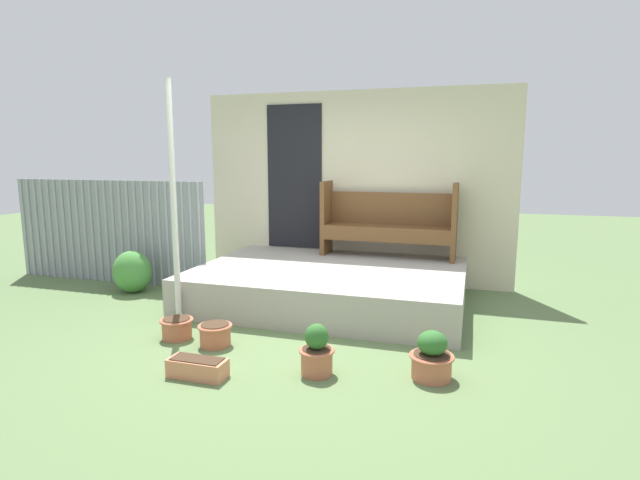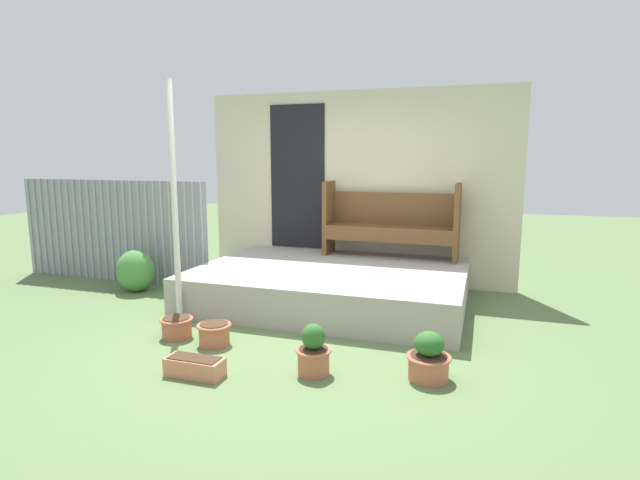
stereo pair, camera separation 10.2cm
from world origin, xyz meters
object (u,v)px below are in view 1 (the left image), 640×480
object	(u,v)px
flower_pot_right	(317,352)
bench	(388,220)
flower_pot_middle	(215,334)
shrub_by_fence	(132,272)
support_post	(174,205)
flower_pot_far_right	(432,358)
planter_box_rect	(198,368)
flower_pot_left	(177,327)

from	to	relation	value
flower_pot_right	bench	bearing A→B (deg)	88.34
flower_pot_middle	shrub_by_fence	bearing A→B (deg)	145.28
support_post	flower_pot_right	size ratio (longest dim) A/B	5.94
flower_pot_far_right	planter_box_rect	world-z (taller)	flower_pot_far_right
support_post	bench	distance (m)	2.78
flower_pot_left	flower_pot_middle	distance (m)	0.45
flower_pot_far_right	bench	bearing A→B (deg)	106.88
shrub_by_fence	flower_pot_middle	bearing A→B (deg)	-34.72
bench	flower_pot_far_right	distance (m)	2.85
flower_pot_right	flower_pot_left	bearing A→B (deg)	166.45
shrub_by_fence	support_post	bearing A→B (deg)	-34.95
planter_box_rect	shrub_by_fence	bearing A→B (deg)	137.05
flower_pot_left	shrub_by_fence	xyz separation A→B (m)	(-1.47, 1.27, 0.16)
flower_pot_middle	flower_pot_far_right	distance (m)	1.96
support_post	flower_pot_far_right	distance (m)	2.91
flower_pot_left	flower_pot_right	distance (m)	1.57
planter_box_rect	flower_pot_right	bearing A→B (deg)	20.45
flower_pot_middle	planter_box_rect	size ratio (longest dim) A/B	0.68
flower_pot_far_right	support_post	bearing A→B (deg)	167.56
flower_pot_left	flower_pot_right	world-z (taller)	flower_pot_right
flower_pot_far_right	planter_box_rect	bearing A→B (deg)	-163.50
bench	planter_box_rect	distance (m)	3.41
bench	flower_pot_left	size ratio (longest dim) A/B	5.47
support_post	shrub_by_fence	distance (m)	1.79
support_post	flower_pot_right	world-z (taller)	support_post
support_post	flower_pot_middle	world-z (taller)	support_post
planter_box_rect	shrub_by_fence	world-z (taller)	shrub_by_fence
flower_pot_right	shrub_by_fence	size ratio (longest dim) A/B	0.77
flower_pot_left	flower_pot_far_right	xyz separation A→B (m)	(2.40, -0.17, 0.06)
support_post	flower_pot_right	distance (m)	2.20
flower_pot_far_right	planter_box_rect	xyz separation A→B (m)	(-1.76, -0.52, -0.09)
flower_pot_left	flower_pot_middle	bearing A→B (deg)	-7.32
flower_pot_far_right	planter_box_rect	size ratio (longest dim) A/B	0.82
flower_pot_middle	bench	bearing A→B (deg)	65.29
support_post	planter_box_rect	xyz separation A→B (m)	(0.88, -1.11, -1.16)
support_post	flower_pot_far_right	xyz separation A→B (m)	(2.65, -0.58, -1.07)
bench	flower_pot_middle	size ratio (longest dim) A/B	5.45
flower_pot_middle	flower_pot_far_right	size ratio (longest dim) A/B	0.83
planter_box_rect	shrub_by_fence	size ratio (longest dim) A/B	0.87
flower_pot_right	flower_pot_middle	bearing A→B (deg)	163.98
flower_pot_right	planter_box_rect	bearing A→B (deg)	-159.55
flower_pot_right	shrub_by_fence	distance (m)	3.42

